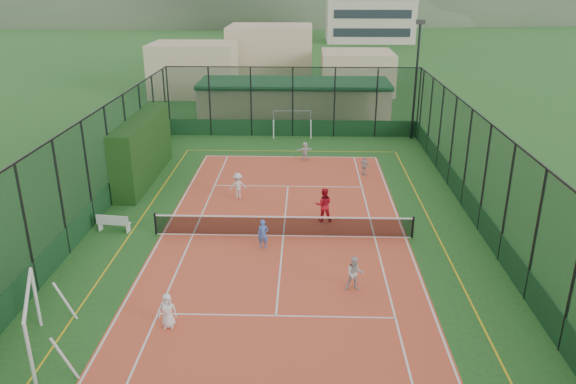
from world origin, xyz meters
name	(u,v)px	position (x,y,z in m)	size (l,w,h in m)	color
ground	(283,236)	(0.00, 0.00, 0.00)	(300.00, 300.00, 0.00)	#1E5723
court_slab	(283,236)	(0.00, 0.00, 0.01)	(11.17, 23.97, 0.01)	#CD4D2D
tennis_net	(283,225)	(0.00, 0.00, 0.53)	(11.67, 0.12, 1.06)	black
perimeter_fence	(283,184)	(0.00, 0.00, 2.50)	(18.12, 34.12, 5.00)	black
floodlight_ne	(416,81)	(8.60, 16.60, 4.12)	(0.60, 0.26, 8.25)	black
clubhouse	(294,101)	(0.00, 22.00, 1.57)	(15.20, 7.20, 3.15)	tan
distant_hills	(304,16)	(0.00, 150.00, 0.00)	(200.00, 60.00, 24.00)	#384C33
hedge_left	(143,149)	(-8.30, 7.42, 1.80)	(1.23, 8.22, 3.60)	black
white_bench	(114,222)	(-7.80, 0.28, 0.43)	(1.54, 0.42, 0.87)	white
futsal_goal_near	(33,324)	(-7.28, -8.70, 1.08)	(0.97, 3.35, 2.16)	white
futsal_goal_far	(292,123)	(-0.05, 17.24, 0.90)	(2.79, 0.81, 1.80)	white
child_near_left	(168,311)	(-3.55, -7.14, 0.62)	(0.60, 0.39, 1.23)	white
child_near_mid	(263,234)	(-0.82, -1.20, 0.65)	(0.47, 0.31, 1.28)	#4970D0
child_near_right	(355,274)	(2.83, -4.56, 0.68)	(0.65, 0.51, 1.34)	silver
child_far_left	(238,186)	(-2.57, 4.53, 0.71)	(0.90, 0.52, 1.39)	silver
child_far_right	(365,166)	(4.44, 8.41, 0.58)	(0.67, 0.28, 1.15)	silver
child_far_back	(305,151)	(0.93, 11.23, 0.60)	(1.10, 0.35, 1.18)	silver
coach	(324,205)	(1.85, 1.73, 0.84)	(0.81, 0.63, 1.67)	red
tennis_balls	(276,221)	(-0.41, 1.51, 0.04)	(3.87, 1.26, 0.07)	#CCE033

